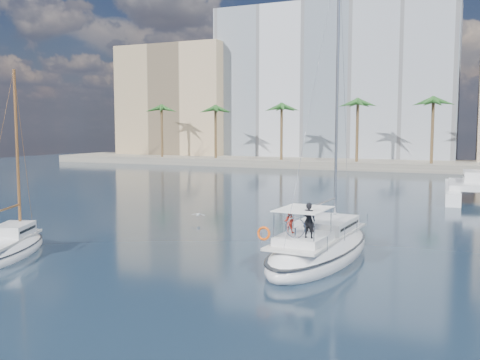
% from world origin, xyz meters
% --- Properties ---
extents(ground, '(160.00, 160.00, 0.00)m').
position_xyz_m(ground, '(0.00, 0.00, 0.00)').
color(ground, black).
rests_on(ground, ground).
extents(quay, '(120.00, 14.00, 1.20)m').
position_xyz_m(quay, '(0.00, 61.00, 0.60)').
color(quay, gray).
rests_on(quay, ground).
extents(building_modern, '(42.00, 16.00, 28.00)m').
position_xyz_m(building_modern, '(-12.00, 73.00, 14.00)').
color(building_modern, silver).
rests_on(building_modern, ground).
extents(building_tan_left, '(22.00, 14.00, 22.00)m').
position_xyz_m(building_tan_left, '(-42.00, 69.00, 11.00)').
color(building_tan_left, tan).
rests_on(building_tan_left, ground).
extents(palm_left, '(3.60, 3.60, 12.30)m').
position_xyz_m(palm_left, '(-34.00, 57.00, 10.28)').
color(palm_left, brown).
rests_on(palm_left, ground).
extents(palm_centre, '(3.60, 3.60, 12.30)m').
position_xyz_m(palm_centre, '(0.00, 57.00, 10.28)').
color(palm_centre, brown).
rests_on(palm_centre, ground).
extents(main_sloop, '(4.36, 11.18, 16.23)m').
position_xyz_m(main_sloop, '(4.05, 0.34, 0.51)').
color(main_sloop, white).
rests_on(main_sloop, ground).
extents(small_sloop, '(4.65, 7.26, 9.99)m').
position_xyz_m(small_sloop, '(-10.51, -5.26, 0.39)').
color(small_sloop, white).
rests_on(small_sloop, ground).
extents(seagull, '(1.02, 0.44, 0.19)m').
position_xyz_m(seagull, '(-6.28, 7.22, 0.47)').
color(seagull, silver).
rests_on(seagull, ground).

